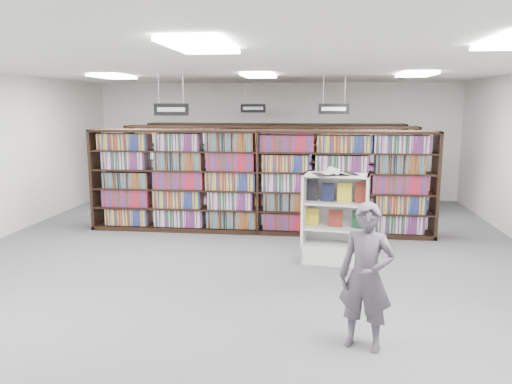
# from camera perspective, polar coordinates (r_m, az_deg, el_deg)

# --- Properties ---
(floor) EXTENTS (12.00, 12.00, 0.00)m
(floor) POSITION_cam_1_polar(r_m,az_deg,el_deg) (8.45, -1.23, -7.93)
(floor) COLOR #54545A
(floor) RESTS_ON ground
(ceiling) EXTENTS (10.00, 12.00, 0.10)m
(ceiling) POSITION_cam_1_polar(r_m,az_deg,el_deg) (8.07, -1.32, 14.24)
(ceiling) COLOR white
(ceiling) RESTS_ON wall_back
(wall_back) EXTENTS (10.00, 0.10, 3.20)m
(wall_back) POSITION_cam_1_polar(r_m,az_deg,el_deg) (14.05, 2.22, 5.85)
(wall_back) COLOR white
(wall_back) RESTS_ON ground
(wall_front) EXTENTS (10.00, 0.10, 3.20)m
(wall_front) POSITION_cam_1_polar(r_m,az_deg,el_deg) (2.48, -22.04, -14.26)
(wall_front) COLOR white
(wall_front) RESTS_ON ground
(bookshelf_row_near) EXTENTS (7.00, 0.60, 2.10)m
(bookshelf_row_near) POSITION_cam_1_polar(r_m,az_deg,el_deg) (10.15, 0.34, 1.18)
(bookshelf_row_near) COLOR black
(bookshelf_row_near) RESTS_ON floor
(bookshelf_row_mid) EXTENTS (7.00, 0.60, 2.10)m
(bookshelf_row_mid) POSITION_cam_1_polar(r_m,az_deg,el_deg) (12.12, 1.43, 2.60)
(bookshelf_row_mid) COLOR black
(bookshelf_row_mid) RESTS_ON floor
(bookshelf_row_far) EXTENTS (7.00, 0.60, 2.10)m
(bookshelf_row_far) POSITION_cam_1_polar(r_m,az_deg,el_deg) (13.80, 2.10, 3.48)
(bookshelf_row_far) COLOR black
(bookshelf_row_far) RESTS_ON floor
(aisle_sign_left) EXTENTS (0.65, 0.02, 0.80)m
(aisle_sign_left) POSITION_cam_1_polar(r_m,az_deg,el_deg) (9.35, -9.67, 9.41)
(aisle_sign_left) COLOR #B2B2B7
(aisle_sign_left) RESTS_ON ceiling
(aisle_sign_right) EXTENTS (0.65, 0.02, 0.80)m
(aisle_sign_right) POSITION_cam_1_polar(r_m,az_deg,el_deg) (10.97, 8.88, 9.48)
(aisle_sign_right) COLOR #B2B2B7
(aisle_sign_right) RESTS_ON ceiling
(aisle_sign_center) EXTENTS (0.65, 0.02, 0.80)m
(aisle_sign_center) POSITION_cam_1_polar(r_m,az_deg,el_deg) (13.07, -0.33, 9.64)
(aisle_sign_center) COLOR #B2B2B7
(aisle_sign_center) RESTS_ON ceiling
(troffer_front_center) EXTENTS (0.60, 1.20, 0.04)m
(troffer_front_center) POSITION_cam_1_polar(r_m,az_deg,el_deg) (5.13, -6.31, 16.25)
(troffer_front_center) COLOR white
(troffer_front_center) RESTS_ON ceiling
(troffer_back_left) EXTENTS (0.60, 1.20, 0.04)m
(troffer_back_left) POSITION_cam_1_polar(r_m,az_deg,el_deg) (10.81, -16.05, 12.55)
(troffer_back_left) COLOR white
(troffer_back_left) RESTS_ON ceiling
(troffer_back_center) EXTENTS (0.60, 1.20, 0.04)m
(troffer_back_center) POSITION_cam_1_polar(r_m,az_deg,el_deg) (10.05, 0.35, 13.16)
(troffer_back_center) COLOR white
(troffer_back_center) RESTS_ON ceiling
(troffer_back_right) EXTENTS (0.60, 1.20, 0.04)m
(troffer_back_right) POSITION_cam_1_polar(r_m,az_deg,el_deg) (10.15, 17.86, 12.66)
(troffer_back_right) COLOR white
(troffer_back_right) RESTS_ON ceiling
(endcap_display) EXTENTS (1.12, 0.67, 1.49)m
(endcap_display) POSITION_cam_1_polar(r_m,az_deg,el_deg) (8.42, 9.00, -4.66)
(endcap_display) COLOR silver
(endcap_display) RESTS_ON floor
(open_book) EXTENTS (0.75, 0.57, 0.13)m
(open_book) POSITION_cam_1_polar(r_m,az_deg,el_deg) (8.14, 8.96, 2.20)
(open_book) COLOR black
(open_book) RESTS_ON endcap_display
(shopper) EXTENTS (0.67, 0.55, 1.59)m
(shopper) POSITION_cam_1_polar(r_m,az_deg,el_deg) (5.48, 12.47, -9.43)
(shopper) COLOR #49434D
(shopper) RESTS_ON floor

